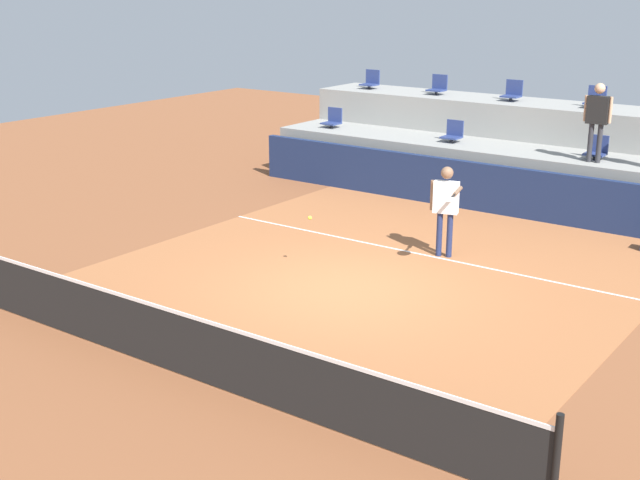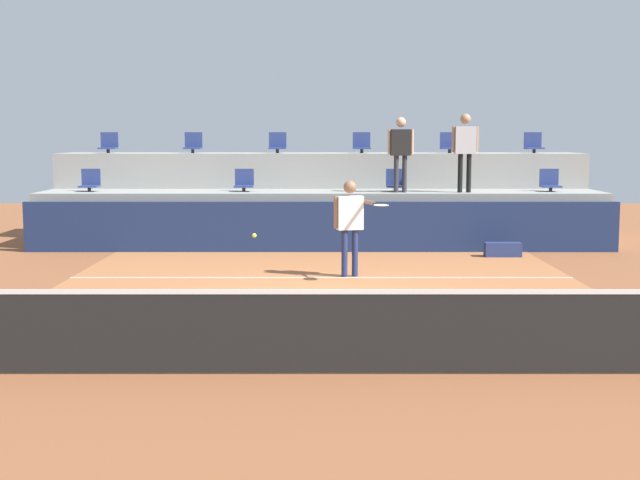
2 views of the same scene
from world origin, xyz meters
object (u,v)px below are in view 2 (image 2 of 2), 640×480
object	(u,v)px
stadium_chair_upper_left	(196,144)
stadium_chair_upper_mid_left	(280,144)
stadium_chair_lower_far_right	(553,182)
stadium_chair_upper_right	(452,144)
stadium_chair_lower_right	(398,182)
spectator_in_grey	(403,147)
stadium_chair_upper_mid_right	(364,144)
equipment_bag	(505,250)
stadium_chair_lower_far_left	(93,182)
stadium_chair_lower_left	(247,182)
tennis_player	(353,218)
stadium_chair_upper_far_right	(536,144)
spectator_in_white	(468,145)
stadium_chair_upper_far_left	(111,144)
tennis_ball	(257,235)

from	to	relation	value
stadium_chair_upper_left	stadium_chair_upper_mid_left	size ratio (longest dim) A/B	1.00
stadium_chair_lower_far_right	stadium_chair_upper_right	distance (m)	2.88
stadium_chair_lower_right	spectator_in_grey	world-z (taller)	spectator_in_grey
stadium_chair_lower_right	stadium_chair_upper_left	size ratio (longest dim) A/B	1.00
stadium_chair_upper_left	stadium_chair_upper_mid_right	xyz separation A→B (m)	(4.23, 0.00, 0.00)
stadium_chair_upper_mid_left	stadium_chair_upper_mid_right	xyz separation A→B (m)	(2.11, 0.00, 0.00)
equipment_bag	stadium_chair_lower_far_left	bearing A→B (deg)	167.50
stadium_chair_lower_far_left	stadium_chair_upper_mid_left	xyz separation A→B (m)	(4.26, 1.80, 0.85)
stadium_chair_lower_left	stadium_chair_upper_right	xyz separation A→B (m)	(5.00, 1.80, 0.85)
stadium_chair_lower_far_left	stadium_chair_lower_right	distance (m)	7.08
stadium_chair_lower_left	tennis_player	bearing A→B (deg)	-63.85
stadium_chair_upper_left	stadium_chair_upper_far_right	xyz separation A→B (m)	(8.54, 0.00, 0.00)
stadium_chair_lower_right	stadium_chair_lower_far_right	xyz separation A→B (m)	(3.57, 0.00, 0.00)
stadium_chair_upper_far_right	stadium_chair_upper_mid_right	bearing A→B (deg)	180.00
stadium_chair_upper_mid_right	spectator_in_grey	distance (m)	2.32
tennis_player	stadium_chair_lower_left	bearing A→B (deg)	116.15
stadium_chair_lower_left	spectator_in_white	bearing A→B (deg)	-4.36
stadium_chair_upper_far_left	spectator_in_white	size ratio (longest dim) A/B	0.29
stadium_chair_upper_right	tennis_ball	bearing A→B (deg)	-116.26
stadium_chair_lower_far_right	stadium_chair_upper_mid_right	size ratio (longest dim) A/B	1.00
stadium_chair_upper_right	spectator_in_white	bearing A→B (deg)	-88.97
spectator_in_grey	stadium_chair_upper_far_right	bearing A→B (deg)	31.73
stadium_chair_upper_far_right	spectator_in_white	distance (m)	3.01
stadium_chair_upper_far_left	stadium_chair_upper_far_right	world-z (taller)	same
stadium_chair_lower_far_right	stadium_chair_upper_right	size ratio (longest dim) A/B	1.00
stadium_chair_upper_right	tennis_ball	size ratio (longest dim) A/B	7.65
stadium_chair_lower_right	stadium_chair_lower_far_right	world-z (taller)	same
stadium_chair_upper_left	equipment_bag	bearing A→B (deg)	-28.61
stadium_chair_lower_left	tennis_ball	world-z (taller)	stadium_chair_lower_left
stadium_chair_upper_right	tennis_ball	xyz separation A→B (m)	(-4.26, -8.64, -1.32)
stadium_chair_lower_far_left	tennis_ball	xyz separation A→B (m)	(4.31, -6.84, -0.47)
stadium_chair_upper_right	stadium_chair_upper_far_right	xyz separation A→B (m)	(2.11, 0.00, 0.00)
stadium_chair_lower_left	stadium_chair_upper_left	world-z (taller)	stadium_chair_upper_left
stadium_chair_upper_left	spectator_in_white	xyz separation A→B (m)	(6.46, -2.18, 0.02)
stadium_chair_upper_left	stadium_chair_upper_mid_left	bearing A→B (deg)	0.00
stadium_chair_upper_left	stadium_chair_upper_right	size ratio (longest dim) A/B	1.00
stadium_chair_lower_left	stadium_chair_upper_far_left	distance (m)	4.06
stadium_chair_lower_far_left	tennis_ball	world-z (taller)	stadium_chair_lower_far_left
tennis_player	stadium_chair_upper_mid_right	bearing A→B (deg)	85.67
stadium_chair_upper_mid_right	tennis_ball	xyz separation A→B (m)	(-2.06, -8.64, -1.32)
stadium_chair_upper_mid_left	stadium_chair_upper_mid_right	distance (m)	2.11
stadium_chair_lower_far_right	stadium_chair_upper_mid_right	bearing A→B (deg)	157.20
stadium_chair_lower_far_left	spectator_in_white	size ratio (longest dim) A/B	0.29
stadium_chair_lower_left	stadium_chair_upper_left	size ratio (longest dim) A/B	1.00
tennis_ball	stadium_chair_upper_mid_right	bearing A→B (deg)	76.56
stadium_chair_lower_far_left	stadium_chair_upper_right	xyz separation A→B (m)	(8.57, 1.80, 0.85)
stadium_chair_lower_far_left	tennis_ball	distance (m)	8.09
spectator_in_white	spectator_in_grey	bearing A→B (deg)	-180.00
stadium_chair_lower_right	tennis_ball	xyz separation A→B (m)	(-2.77, -6.84, -0.47)
stadium_chair_upper_mid_right	equipment_bag	xyz separation A→B (m)	(2.80, -3.83, -2.16)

